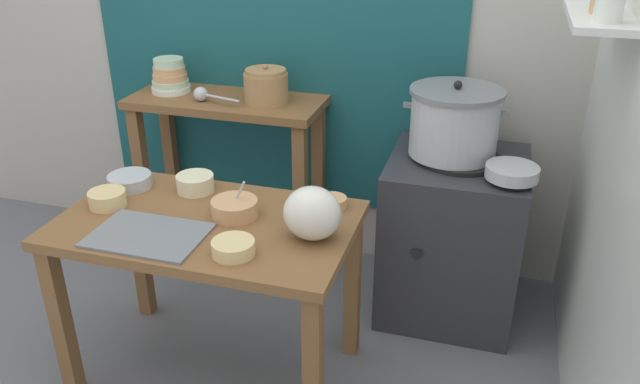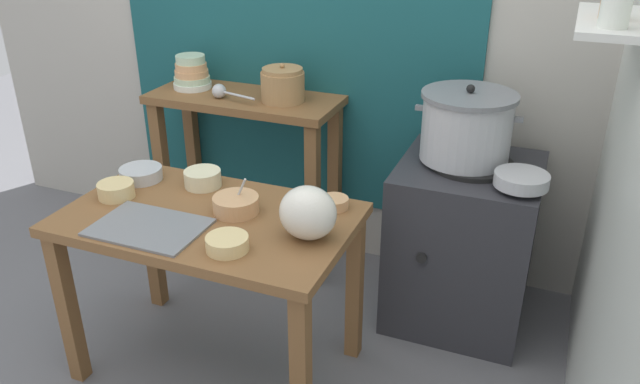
{
  "view_description": "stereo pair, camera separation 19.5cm",
  "coord_description": "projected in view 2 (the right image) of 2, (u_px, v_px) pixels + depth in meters",
  "views": [
    {
      "loc": [
        0.97,
        -1.88,
        1.83
      ],
      "look_at": [
        0.37,
        0.11,
        0.82
      ],
      "focal_mm": 35.23,
      "sensor_mm": 36.0,
      "label": 1
    },
    {
      "loc": [
        1.15,
        -1.82,
        1.83
      ],
      "look_at": [
        0.37,
        0.11,
        0.82
      ],
      "focal_mm": 35.23,
      "sensor_mm": 36.0,
      "label": 2
    }
  ],
  "objects": [
    {
      "name": "steamer_pot",
      "position": [
        467.0,
        126.0,
        2.63
      ],
      "size": [
        0.45,
        0.4,
        0.33
      ],
      "color": "#B7BABF",
      "rests_on": "stove_block"
    },
    {
      "name": "ladle",
      "position": [
        221.0,
        91.0,
        3.06
      ],
      "size": [
        0.26,
        0.1,
        0.07
      ],
      "color": "#B7BABF",
      "rests_on": "back_shelf_table"
    },
    {
      "name": "prep_bowl_5",
      "position": [
        203.0,
        178.0,
        2.58
      ],
      "size": [
        0.15,
        0.15,
        0.07
      ],
      "color": "beige",
      "rests_on": "prep_table"
    },
    {
      "name": "prep_bowl_3",
      "position": [
        141.0,
        173.0,
        2.64
      ],
      "size": [
        0.18,
        0.18,
        0.05
      ],
      "color": "#B7BABF",
      "rests_on": "prep_table"
    },
    {
      "name": "prep_bowl_4",
      "position": [
        116.0,
        189.0,
        2.49
      ],
      "size": [
        0.14,
        0.14,
        0.06
      ],
      "color": "#E5C684",
      "rests_on": "prep_table"
    },
    {
      "name": "prep_bowl_2",
      "position": [
        227.0,
        243.0,
        2.13
      ],
      "size": [
        0.15,
        0.15,
        0.05
      ],
      "color": "#E5C684",
      "rests_on": "prep_table"
    },
    {
      "name": "bowl_stack_enamel",
      "position": [
        192.0,
        73.0,
        3.2
      ],
      "size": [
        0.19,
        0.19,
        0.17
      ],
      "color": "silver",
      "rests_on": "back_shelf_table"
    },
    {
      "name": "prep_table",
      "position": [
        210.0,
        240.0,
        2.41
      ],
      "size": [
        1.1,
        0.66,
        0.72
      ],
      "color": "brown",
      "rests_on": "ground"
    },
    {
      "name": "stove_block",
      "position": [
        462.0,
        242.0,
        2.84
      ],
      "size": [
        0.6,
        0.61,
        0.78
      ],
      "color": "#2D2D33",
      "rests_on": "ground"
    },
    {
      "name": "wide_pan",
      "position": [
        521.0,
        180.0,
        2.44
      ],
      "size": [
        0.21,
        0.21,
        0.05
      ],
      "primitive_type": "cylinder",
      "color": "#B7BABF",
      "rests_on": "stove_block"
    },
    {
      "name": "plastic_bag",
      "position": [
        308.0,
        213.0,
        2.17
      ],
      "size": [
        0.21,
        0.18,
        0.19
      ],
      "primitive_type": "ellipsoid",
      "color": "silver",
      "rests_on": "prep_table"
    },
    {
      "name": "wall_back",
      "position": [
        340.0,
        9.0,
        3.02
      ],
      "size": [
        4.4,
        0.12,
        2.6
      ],
      "color": "#B2ADA3",
      "rests_on": "ground"
    },
    {
      "name": "serving_tray",
      "position": [
        149.0,
        227.0,
        2.27
      ],
      "size": [
        0.4,
        0.28,
        0.01
      ],
      "primitive_type": "cube",
      "color": "slate",
      "rests_on": "prep_table"
    },
    {
      "name": "back_shelf_table",
      "position": [
        246.0,
        137.0,
        3.21
      ],
      "size": [
        0.96,
        0.4,
        0.9
      ],
      "color": "brown",
      "rests_on": "ground"
    },
    {
      "name": "prep_bowl_1",
      "position": [
        236.0,
        204.0,
        2.37
      ],
      "size": [
        0.18,
        0.18,
        0.14
      ],
      "color": "tan",
      "rests_on": "prep_table"
    },
    {
      "name": "clay_pot",
      "position": [
        283.0,
        85.0,
        3.01
      ],
      "size": [
        0.21,
        0.21,
        0.18
      ],
      "color": "#A37A4C",
      "rests_on": "back_shelf_table"
    },
    {
      "name": "prep_bowl_0",
      "position": [
        334.0,
        202.0,
        2.41
      ],
      "size": [
        0.11,
        0.11,
        0.04
      ],
      "color": "tan",
      "rests_on": "prep_table"
    },
    {
      "name": "ground_plane",
      "position": [
        230.0,
        359.0,
        2.71
      ],
      "size": [
        9.0,
        9.0,
        0.0
      ],
      "primitive_type": "plane",
      "color": "slate"
    }
  ]
}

